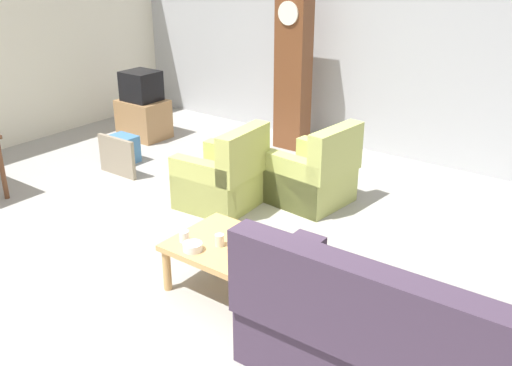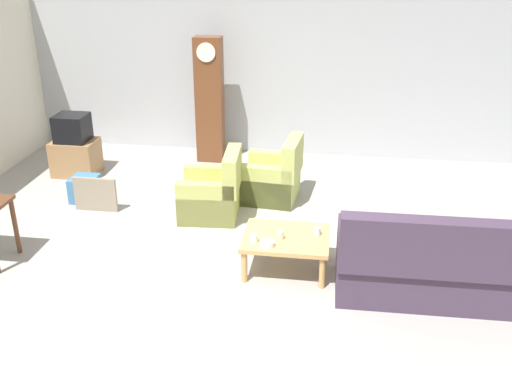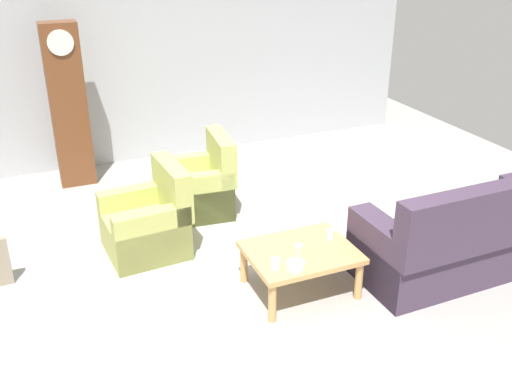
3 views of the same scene
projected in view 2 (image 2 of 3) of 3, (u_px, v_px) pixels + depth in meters
ground_plane at (236, 251)px, 6.93m from camera, size 10.40×10.40×0.00m
garage_door_wall at (272, 60)px, 9.57m from camera, size 8.40×0.16×3.20m
couch_floral at (439, 268)px, 5.92m from camera, size 2.11×0.91×1.04m
armchair_olive_near at (213, 195)px, 7.71m from camera, size 0.84×0.81×0.92m
armchair_olive_far at (274, 179)px, 8.21m from camera, size 0.86×0.83×0.92m
coffee_table_wood at (286, 241)px, 6.43m from camera, size 0.96×0.76×0.42m
grandfather_clock at (210, 100)px, 9.38m from camera, size 0.44×0.30×2.06m
tv_stand_cabinet at (76, 157)px, 9.09m from camera, size 0.68×0.52×0.56m
tv_crt at (72, 128)px, 8.90m from camera, size 0.48×0.44×0.42m
framed_picture_leaning at (95, 194)px, 7.87m from camera, size 0.60×0.05×0.48m
storage_box_blue at (85, 189)px, 8.22m from camera, size 0.36×0.38×0.35m
cup_white_porcelain at (254, 238)px, 6.26m from camera, size 0.08×0.08×0.09m
cup_blue_rimmed at (318, 231)px, 6.41m from camera, size 0.07×0.07×0.09m
cup_cream_tall at (280, 235)px, 6.33m from camera, size 0.07×0.07×0.10m
bowl_white_stacked at (267, 244)px, 6.18m from camera, size 0.16×0.16×0.06m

